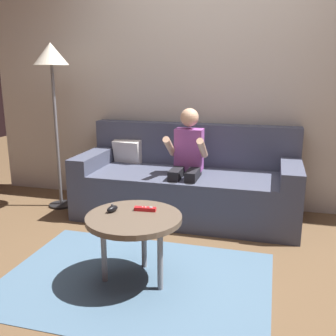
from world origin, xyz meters
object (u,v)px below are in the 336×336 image
Objects in this scene: person_seated_on_couch at (187,160)px; coffee_table at (134,222)px; game_remote_red_near_edge at (145,209)px; nunchuk_black at (112,209)px; couch at (187,185)px; floor_lamp at (52,67)px.

coffee_table is (-0.09, -1.07, -0.17)m from person_seated_on_couch.
person_seated_on_couch reaches higher than game_remote_red_near_edge.
coffee_table is 0.12m from game_remote_red_near_edge.
nunchuk_black is (-0.16, 0.03, 0.06)m from coffee_table.
nunchuk_black is (-0.20, -0.07, 0.01)m from game_remote_red_near_edge.
coffee_table is at bearing -92.70° from couch.
floor_lamp is (-1.05, 1.12, 0.89)m from nunchuk_black.
floor_lamp is (-1.30, 0.08, 0.78)m from person_seated_on_couch.
game_remote_red_near_edge is at bearing -90.87° from couch.
person_seated_on_couch reaches higher than coffee_table.
game_remote_red_near_edge is at bearing -93.10° from person_seated_on_couch.
nunchuk_black is at bearing -159.98° from game_remote_red_near_edge.
couch is 1.27× the size of floor_lamp.
coffee_table is at bearing -95.02° from person_seated_on_couch.
couch is at bearing 89.13° from game_remote_red_near_edge.
game_remote_red_near_edge is (-0.05, -0.97, -0.11)m from person_seated_on_couch.
person_seated_on_couch is at bearing -79.07° from couch.
couch is 1.98× the size of person_seated_on_couch.
game_remote_red_near_edge is 0.21m from nunchuk_black.
coffee_table is 1.92m from floor_lamp.
coffee_table is (-0.06, -1.25, 0.12)m from couch.
game_remote_red_near_edge is (-0.02, -1.15, 0.17)m from couch.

